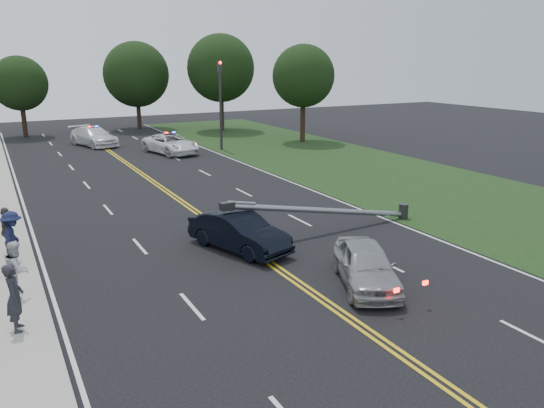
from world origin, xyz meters
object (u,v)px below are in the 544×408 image
crashed_sedan (239,232)px  waiting_sedan (366,265)px  bystander_c (13,238)px  bystander_b (17,269)px  traffic_signal (220,97)px  emergency_a (171,144)px  bystander_d (7,231)px  fallen_streetlight (334,210)px  bystander_a (15,297)px  emergency_b (94,136)px

crashed_sedan → waiting_sedan: size_ratio=1.07×
bystander_c → bystander_b: bearing=-170.9°
traffic_signal → crashed_sedan: bearing=-111.4°
traffic_signal → crashed_sedan: traffic_signal is taller
waiting_sedan → bystander_c: (-9.98, 7.05, 0.40)m
emergency_a → bystander_d: bystander_d is taller
fallen_streetlight → emergency_a: (-0.10, 22.21, -0.17)m
traffic_signal → emergency_a: traffic_signal is taller
emergency_a → traffic_signal: bearing=-16.2°
traffic_signal → emergency_a: size_ratio=1.30×
bystander_c → traffic_signal: bearing=-29.2°
traffic_signal → bystander_b: traffic_signal is taller
bystander_c → fallen_streetlight: bearing=-88.5°
bystander_b → bystander_c: bearing=12.2°
crashed_sedan → emergency_a: emergency_a is taller
waiting_sedan → bystander_a: bearing=-165.6°
waiting_sedan → traffic_signal: bearing=101.5°
crashed_sedan → bystander_d: bearing=138.4°
emergency_a → bystander_b: bystander_b is taller
bystander_b → bystander_d: bystander_d is taller
bystander_b → waiting_sedan: bearing=-99.8°
crashed_sedan → bystander_a: bystander_a is taller
bystander_c → emergency_b: bearing=-5.6°
traffic_signal → bystander_d: bearing=-131.4°
crashed_sedan → fallen_streetlight: bearing=-15.9°
emergency_a → bystander_b: (-12.26, -23.17, 0.24)m
bystander_a → bystander_d: bystander_a is taller
fallen_streetlight → emergency_b: (-4.69, 29.05, -0.12)m
bystander_b → bystander_d: 4.14m
emergency_a → bystander_d: 22.69m
bystander_d → emergency_a: bearing=-38.4°
waiting_sedan → crashed_sedan: bearing=138.8°
bystander_b → bystander_c: (0.05, 2.80, 0.11)m
fallen_streetlight → bystander_a: bystander_a is taller
emergency_a → bystander_d: (-12.35, -19.03, 0.27)m
emergency_b → bystander_c: bearing=-122.9°
waiting_sedan → bystander_b: bearing=-178.1°
bystander_d → traffic_signal: bearing=-46.8°
bystander_b → bystander_a: bearing=-171.4°
traffic_signal → emergency_a: (-4.22, 0.22, -3.45)m
fallen_streetlight → bystander_b: size_ratio=5.38×
fallen_streetlight → waiting_sedan: size_ratio=2.26×
traffic_signal → bystander_a: traffic_signal is taller
fallen_streetlight → waiting_sedan: (-2.34, -5.21, -0.21)m
crashed_sedan → bystander_a: size_ratio=2.35×
crashed_sedan → bystander_c: (-7.75, 2.04, 0.37)m
emergency_a → bystander_c: size_ratio=2.75×
emergency_a → bystander_d: size_ratio=3.01×
crashed_sedan → emergency_b: (-0.12, 29.25, 0.07)m
crashed_sedan → bystander_b: (-7.80, -0.76, 0.26)m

